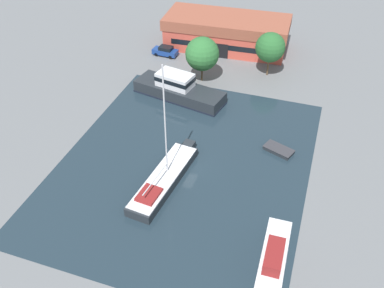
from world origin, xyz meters
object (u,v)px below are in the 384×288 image
object	(u,v)px
warehouse_building	(227,32)
sailboat_moored	(164,178)
small_dinghy	(279,150)
cabin_boat	(273,259)
quay_tree_near_building	(202,54)
quay_tree_by_water	(270,47)
motor_cruiser	(178,89)
parked_car	(165,51)

from	to	relation	value
warehouse_building	sailboat_moored	xyz separation A→B (m)	(2.46, -34.94, -2.03)
small_dinghy	cabin_boat	world-z (taller)	cabin_boat
quay_tree_near_building	small_dinghy	world-z (taller)	quay_tree_near_building
quay_tree_by_water	motor_cruiser	bearing A→B (deg)	-136.09
sailboat_moored	small_dinghy	distance (m)	14.57
motor_cruiser	quay_tree_by_water	bearing A→B (deg)	-35.06
sailboat_moored	parked_car	bearing A→B (deg)	117.14
parked_car	cabin_boat	bearing A→B (deg)	-141.93
quay_tree_near_building	quay_tree_by_water	bearing A→B (deg)	28.50
warehouse_building	motor_cruiser	distance (m)	17.97
parked_car	sailboat_moored	world-z (taller)	sailboat_moored
quay_tree_by_water	small_dinghy	bearing A→B (deg)	-74.83
warehouse_building	motor_cruiser	bearing A→B (deg)	-100.30
quay_tree_near_building	quay_tree_by_water	size ratio (longest dim) A/B	1.01
cabin_boat	quay_tree_by_water	bearing A→B (deg)	100.11
parked_car	cabin_boat	size ratio (longest dim) A/B	0.48
sailboat_moored	cabin_boat	size ratio (longest dim) A/B	1.60
quay_tree_by_water	small_dinghy	world-z (taller)	quay_tree_by_water
quay_tree_near_building	cabin_boat	size ratio (longest dim) A/B	0.78
quay_tree_near_building	parked_car	world-z (taller)	quay_tree_near_building
sailboat_moored	small_dinghy	world-z (taller)	sailboat_moored
quay_tree_near_building	motor_cruiser	distance (m)	6.57
motor_cruiser	cabin_boat	world-z (taller)	motor_cruiser
quay_tree_near_building	sailboat_moored	distance (m)	23.15
sailboat_moored	small_dinghy	size ratio (longest dim) A/B	3.61
quay_tree_by_water	parked_car	xyz separation A→B (m)	(-17.29, 0.92, -3.78)
quay_tree_by_water	parked_car	world-z (taller)	quay_tree_by_water
small_dinghy	parked_car	bearing A→B (deg)	-109.80
quay_tree_near_building	sailboat_moored	bearing A→B (deg)	-82.69
motor_cruiser	warehouse_building	bearing A→B (deg)	3.95
quay_tree_by_water	sailboat_moored	size ratio (longest dim) A/B	0.48
motor_cruiser	small_dinghy	xyz separation A→B (m)	(15.73, -7.68, -1.04)
warehouse_building	small_dinghy	world-z (taller)	warehouse_building
small_dinghy	quay_tree_near_building	bearing A→B (deg)	-112.56
quay_tree_near_building	warehouse_building	bearing A→B (deg)	87.94
parked_car	small_dinghy	world-z (taller)	parked_car
quay_tree_by_water	cabin_boat	world-z (taller)	quay_tree_by_water
warehouse_building	quay_tree_by_water	bearing A→B (deg)	-43.77
small_dinghy	warehouse_building	bearing A→B (deg)	-131.24
cabin_boat	parked_car	bearing A→B (deg)	122.97
warehouse_building	cabin_boat	world-z (taller)	warehouse_building
sailboat_moored	warehouse_building	bearing A→B (deg)	99.82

